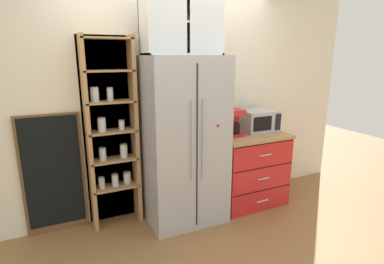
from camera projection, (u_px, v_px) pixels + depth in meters
name	position (u px, v px, depth m)	size (l,w,h in m)	color
ground_plane	(185.00, 217.00, 3.50)	(10.73, 10.73, 0.00)	olive
wall_back_cream	(170.00, 102.00, 3.54)	(5.03, 0.10, 2.55)	silver
refrigerator	(184.00, 141.00, 3.30)	(0.84, 0.68, 1.81)	#ADAFB5
pantry_shelf_column	(111.00, 132.00, 3.22)	(0.56, 0.26, 2.01)	brown
counter_cabinet	(248.00, 168.00, 3.79)	(0.87, 0.65, 0.89)	red
microwave	(258.00, 121.00, 3.76)	(0.44, 0.33, 0.26)	#ADAFB5
coffee_maker	(234.00, 122.00, 3.56)	(0.17, 0.20, 0.31)	red
mug_sage	(247.00, 129.00, 3.71)	(0.12, 0.08, 0.08)	#8CA37F
mug_red	(249.00, 129.00, 3.69)	(0.12, 0.09, 0.09)	red
bottle_green	(225.00, 127.00, 3.46)	(0.06, 0.06, 0.27)	#285B33
upper_cabinet	(181.00, 23.00, 3.05)	(0.80, 0.32, 0.62)	silver
chalkboard_menu	(53.00, 174.00, 3.10)	(0.60, 0.04, 1.25)	brown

